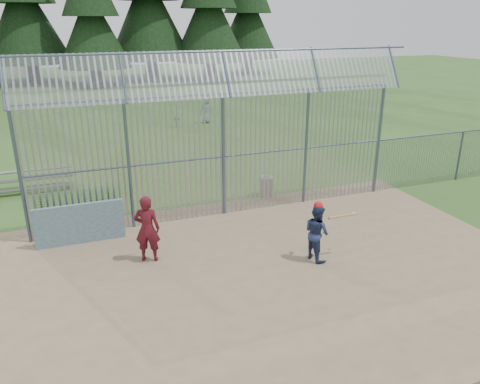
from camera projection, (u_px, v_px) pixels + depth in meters
name	position (u px, v px, depth m)	size (l,w,h in m)	color
ground	(266.00, 261.00, 12.66)	(120.00, 120.00, 0.00)	#2D511E
dirt_infield	(274.00, 269.00, 12.22)	(14.00, 10.00, 0.02)	#756047
dugout_wall	(80.00, 224.00, 13.45)	(2.50, 0.12, 1.20)	#38566B
batter	(317.00, 232.00, 12.49)	(0.76, 0.59, 1.56)	navy
onlooker	(147.00, 229.00, 12.37)	(0.67, 0.44, 1.85)	maroon
bg_kid_standing	(206.00, 110.00, 29.24)	(0.79, 0.51, 1.61)	slate
bg_kid_seated	(177.00, 121.00, 28.16)	(0.45, 0.19, 0.77)	slate
batting_gear	(325.00, 209.00, 12.29)	(1.33, 0.32, 0.58)	#B1171E
trash_can	(266.00, 187.00, 17.15)	(0.56, 0.56, 0.82)	gray
bleacher	(31.00, 180.00, 17.72)	(3.00, 0.95, 0.72)	slate
backstop_fence	(276.00, 141.00, 15.45)	(20.09, 0.81, 5.30)	#47566B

